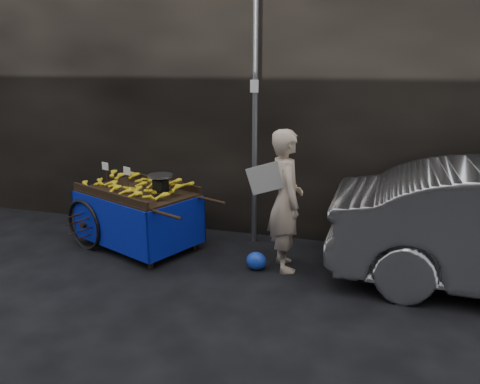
% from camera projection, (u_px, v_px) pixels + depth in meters
% --- Properties ---
extents(ground, '(80.00, 80.00, 0.00)m').
position_uv_depth(ground, '(207.00, 272.00, 6.30)').
color(ground, black).
rests_on(ground, ground).
extents(building_wall, '(13.50, 2.00, 5.00)m').
position_uv_depth(building_wall, '(280.00, 77.00, 7.93)').
color(building_wall, black).
rests_on(building_wall, ground).
extents(street_pole, '(0.12, 0.10, 4.00)m').
position_uv_depth(street_pole, '(255.00, 113.00, 6.88)').
color(street_pole, slate).
rests_on(street_pole, ground).
extents(banana_cart, '(2.58, 1.86, 1.28)m').
position_uv_depth(banana_cart, '(135.00, 196.00, 7.02)').
color(banana_cart, black).
rests_on(banana_cart, ground).
extents(vendor, '(0.87, 0.82, 1.91)m').
position_uv_depth(vendor, '(286.00, 201.00, 6.20)').
color(vendor, '#C1A88F').
rests_on(vendor, ground).
extents(plastic_bag, '(0.28, 0.22, 0.25)m').
position_uv_depth(plastic_bag, '(256.00, 261.00, 6.35)').
color(plastic_bag, '#193BBF').
rests_on(plastic_bag, ground).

